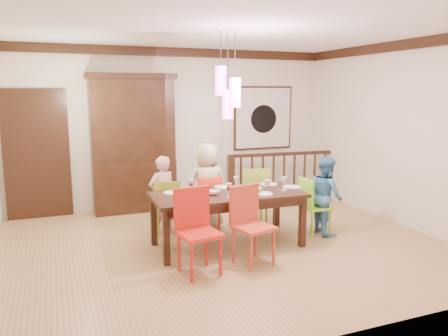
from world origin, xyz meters
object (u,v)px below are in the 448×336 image
object	(u,v)px
chair_far_left	(168,203)
chair_end_right	(316,202)
person_end_right	(326,195)
balustrade	(284,176)
person_far_left	(162,196)
dining_table	(228,199)
china_hutch	(133,143)
person_far_mid	(207,186)

from	to	relation	value
chair_far_left	chair_end_right	size ratio (longest dim) A/B	0.97
chair_end_right	person_end_right	distance (m)	0.19
balustrade	person_far_left	bearing A→B (deg)	-152.62
dining_table	chair_end_right	distance (m)	1.44
china_hutch	person_end_right	distance (m)	3.44
person_far_mid	chair_end_right	bearing A→B (deg)	147.82
chair_end_right	china_hutch	size ratio (longest dim) A/B	0.35
china_hutch	person_end_right	world-z (taller)	china_hutch
chair_end_right	china_hutch	xyz separation A→B (m)	(-2.29, 2.31, 0.73)
chair_far_left	balustrade	bearing A→B (deg)	-142.49
dining_table	person_far_left	xyz separation A→B (m)	(-0.72, 0.82, -0.07)
chair_far_left	person_end_right	bearing A→B (deg)	172.87
person_far_mid	person_end_right	bearing A→B (deg)	149.71
person_far_mid	person_end_right	size ratio (longest dim) A/B	1.14
dining_table	china_hutch	distance (m)	2.53
china_hutch	person_far_left	size ratio (longest dim) A/B	2.05
person_far_left	chair_end_right	bearing A→B (deg)	141.44
china_hutch	person_far_left	xyz separation A→B (m)	(0.15, -1.49, -0.62)
chair_far_left	person_far_left	size ratio (longest dim) A/B	0.70
dining_table	person_far_mid	bearing A→B (deg)	89.69
person_far_left	person_far_mid	xyz separation A→B (m)	(0.74, 0.08, 0.07)
dining_table	person_far_mid	world-z (taller)	person_far_mid
person_end_right	chair_end_right	bearing A→B (deg)	86.56
dining_table	person_far_left	bearing A→B (deg)	132.19
chair_far_left	person_far_left	xyz separation A→B (m)	(-0.08, -0.00, 0.12)
dining_table	balustrade	xyz separation A→B (m)	(1.98, 1.97, -0.16)
balustrade	person_far_mid	xyz separation A→B (m)	(-1.96, -1.07, 0.17)
person_far_left	person_end_right	xyz separation A→B (m)	(2.30, -0.85, -0.01)
chair_far_left	person_far_mid	bearing A→B (deg)	-159.23
balustrade	person_far_left	distance (m)	2.93
china_hutch	balustrade	bearing A→B (deg)	-6.94
dining_table	china_hutch	bearing A→B (deg)	111.62
person_far_mid	person_far_left	bearing A→B (deg)	6.76
person_end_right	china_hutch	bearing A→B (deg)	53.26
china_hutch	balustrade	xyz separation A→B (m)	(2.84, -0.35, -0.72)
dining_table	balustrade	size ratio (longest dim) A/B	0.90
chair_end_right	balustrade	size ratio (longest dim) A/B	0.37
dining_table	chair_far_left	xyz separation A→B (m)	(-0.63, 0.83, -0.19)
person_far_left	chair_far_left	bearing A→B (deg)	163.45
person_far_left	china_hutch	bearing A→B (deg)	-102.02
chair_far_left	person_far_mid	world-z (taller)	person_far_mid
dining_table	person_end_right	world-z (taller)	person_end_right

